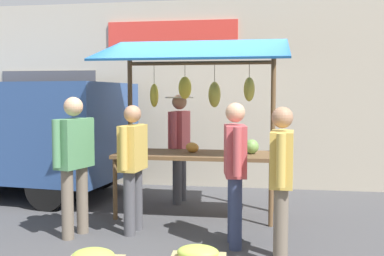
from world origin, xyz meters
TOP-DOWN VIEW (x-y plane):
  - ground_plane at (0.00, 0.00)m, footprint 40.00×40.00m
  - street_backdrop at (0.07, -2.20)m, footprint 9.00×0.30m
  - market_stall at (-0.03, -0.04)m, footprint 2.50×1.46m
  - vendor_with_sunhat at (0.37, -0.75)m, footprint 0.44×0.71m
  - shopper_with_ponytail at (-0.64, 1.24)m, footprint 0.29×0.68m
  - shopper_in_grey_tee at (0.63, 0.93)m, footprint 0.26×0.68m
  - shopper_in_striped_shirt at (-1.14, 1.67)m, footprint 0.25×0.68m
  - shopper_with_shopping_bag at (1.27, 1.19)m, footprint 0.34×0.69m

SIDE VIEW (x-z plane):
  - ground_plane at x=0.00m, z-range 0.00..0.00m
  - shopper_in_grey_tee at x=0.63m, z-range 0.11..1.68m
  - shopper_in_striped_shirt at x=-1.14m, z-range 0.11..1.68m
  - shopper_with_ponytail at x=-0.64m, z-range 0.12..1.72m
  - shopper_with_shopping_bag at x=1.27m, z-range 0.13..1.80m
  - vendor_with_sunhat at x=0.37m, z-range 0.16..1.85m
  - market_stall at x=-0.03m, z-range 0.29..2.79m
  - street_backdrop at x=0.07m, z-range 0.00..3.40m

